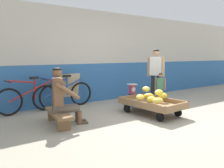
% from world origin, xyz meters
% --- Properties ---
extents(ground_plane, '(80.00, 80.00, 0.00)m').
position_xyz_m(ground_plane, '(0.00, 0.00, 0.00)').
color(ground_plane, gray).
extents(back_wall, '(16.00, 0.30, 2.64)m').
position_xyz_m(back_wall, '(0.00, 2.84, 1.32)').
color(back_wall, '#2D609E').
rests_on(back_wall, ground).
extents(banana_cart, '(0.93, 1.49, 0.36)m').
position_xyz_m(banana_cart, '(0.14, 0.62, 0.24)').
color(banana_cart, '#8E6B47').
rests_on(banana_cart, ground).
extents(banana_pile, '(0.85, 0.97, 0.26)m').
position_xyz_m(banana_pile, '(0.07, 0.54, 0.46)').
color(banana_pile, gold).
rests_on(banana_pile, banana_cart).
extents(low_bench, '(0.46, 1.13, 0.27)m').
position_xyz_m(low_bench, '(-1.95, 1.10, 0.20)').
color(low_bench, brown).
rests_on(low_bench, ground).
extents(vendor_seated, '(0.73, 0.58, 1.14)m').
position_xyz_m(vendor_seated, '(-1.87, 1.08, 0.57)').
color(vendor_seated, brown).
rests_on(vendor_seated, ground).
extents(plastic_crate, '(0.36, 0.28, 0.30)m').
position_xyz_m(plastic_crate, '(0.40, 1.62, 0.15)').
color(plastic_crate, '#234CA8').
rests_on(plastic_crate, ground).
extents(weighing_scale, '(0.30, 0.30, 0.29)m').
position_xyz_m(weighing_scale, '(0.40, 1.62, 0.45)').
color(weighing_scale, '#28282D').
rests_on(weighing_scale, plastic_crate).
extents(bicycle_near_left, '(1.66, 0.48, 0.86)m').
position_xyz_m(bicycle_near_left, '(-2.08, 2.44, 0.35)').
color(bicycle_near_left, black).
rests_on(bicycle_near_left, ground).
extents(bicycle_far_left, '(1.66, 0.48, 0.86)m').
position_xyz_m(bicycle_far_left, '(-1.22, 2.47, 0.35)').
color(bicycle_far_left, black).
rests_on(bicycle_far_left, ground).
extents(sign_board, '(0.70, 0.24, 0.88)m').
position_xyz_m(sign_board, '(-1.05, 2.65, 0.44)').
color(sign_board, '#C6B289').
rests_on(sign_board, ground).
extents(customer_adult, '(0.34, 0.43, 1.53)m').
position_xyz_m(customer_adult, '(1.16, 1.49, 0.95)').
color(customer_adult, '#232328').
rests_on(customer_adult, ground).
extents(customer_child, '(0.21, 0.23, 0.89)m').
position_xyz_m(customer_child, '(1.01, 1.17, 0.55)').
color(customer_child, brown).
rests_on(customer_child, ground).
extents(shopping_bag, '(0.18, 0.12, 0.24)m').
position_xyz_m(shopping_bag, '(0.70, 1.11, 0.12)').
color(shopping_bag, '#D13D4C').
rests_on(shopping_bag, ground).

